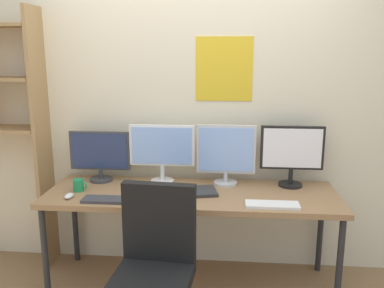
% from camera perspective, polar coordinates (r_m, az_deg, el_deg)
% --- Properties ---
extents(wall_back, '(4.52, 0.11, 2.60)m').
position_cam_1_polar(wall_back, '(3.29, 0.57, 5.01)').
color(wall_back, beige).
rests_on(wall_back, ground_plane).
extents(desk, '(2.12, 0.68, 0.74)m').
position_cam_1_polar(desk, '(3.03, -0.08, -7.64)').
color(desk, '#936D47').
rests_on(desk, ground_plane).
extents(office_chair, '(0.52, 0.52, 0.99)m').
position_cam_1_polar(office_chair, '(2.55, -5.20, -19.07)').
color(office_chair, '#2D2D33').
rests_on(office_chair, ground_plane).
extents(monitor_far_left, '(0.48, 0.18, 0.40)m').
position_cam_1_polar(monitor_far_left, '(3.29, -12.67, -1.39)').
color(monitor_far_left, '#38383D').
rests_on(monitor_far_left, desk).
extents(monitor_center_left, '(0.50, 0.18, 0.46)m').
position_cam_1_polar(monitor_center_left, '(3.17, -4.19, -0.78)').
color(monitor_center_left, silver).
rests_on(monitor_center_left, desk).
extents(monitor_center_right, '(0.45, 0.18, 0.46)m').
position_cam_1_polar(monitor_center_right, '(3.13, 4.75, -1.24)').
color(monitor_center_right, silver).
rests_on(monitor_center_right, desk).
extents(monitor_far_right, '(0.47, 0.18, 0.46)m').
position_cam_1_polar(monitor_far_right, '(3.17, 13.71, -1.12)').
color(monitor_far_right, black).
rests_on(monitor_far_right, desk).
extents(keyboard_left, '(0.34, 0.13, 0.02)m').
position_cam_1_polar(keyboard_left, '(2.90, -11.69, -7.58)').
color(keyboard_left, '#38383D').
rests_on(keyboard_left, desk).
extents(keyboard_right, '(0.35, 0.13, 0.02)m').
position_cam_1_polar(keyboard_right, '(2.80, 11.10, -8.30)').
color(keyboard_right, silver).
rests_on(keyboard_right, desk).
extents(computer_mouse, '(0.06, 0.10, 0.03)m').
position_cam_1_polar(computer_mouse, '(3.02, -16.71, -6.92)').
color(computer_mouse, silver).
rests_on(computer_mouse, desk).
extents(laptop_closed, '(0.36, 0.28, 0.02)m').
position_cam_1_polar(laptop_closed, '(2.99, 0.28, -6.64)').
color(laptop_closed, '#2D2D2D').
rests_on(laptop_closed, desk).
extents(coffee_mug, '(0.11, 0.08, 0.09)m').
position_cam_1_polar(coffee_mug, '(3.13, -15.47, -5.55)').
color(coffee_mug, '#1E8C4C').
rests_on(coffee_mug, desk).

